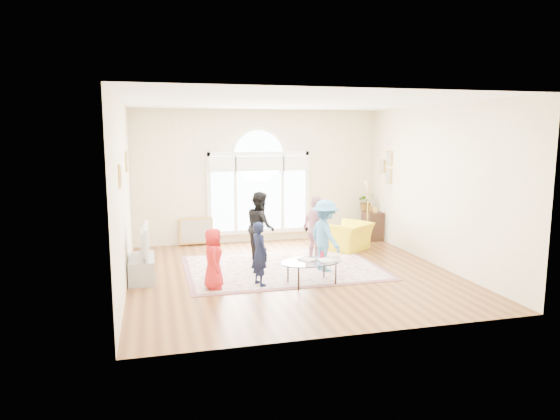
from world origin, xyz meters
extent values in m
plane|color=#593319|center=(0.00, 0.00, 0.00)|extent=(6.00, 6.00, 0.00)
plane|color=beige|center=(0.00, 3.00, 1.60)|extent=(6.00, 0.00, 6.00)
plane|color=beige|center=(0.00, -3.00, 1.60)|extent=(6.00, 0.00, 6.00)
plane|color=beige|center=(-3.00, 0.00, 1.60)|extent=(0.00, 6.00, 6.00)
plane|color=beige|center=(3.00, 0.00, 1.60)|extent=(0.00, 6.00, 6.00)
plane|color=white|center=(0.00, 0.00, 3.20)|extent=(6.00, 6.00, 0.00)
cube|color=white|center=(0.00, 2.96, 0.25)|extent=(2.50, 0.08, 0.10)
cube|color=white|center=(0.00, 2.96, 2.15)|extent=(2.50, 0.08, 0.10)
cube|color=white|center=(-1.22, 2.96, 1.20)|extent=(0.10, 0.08, 2.00)
cube|color=white|center=(1.22, 2.96, 1.20)|extent=(0.10, 0.08, 2.00)
cube|color=#C6E2FF|center=(-0.90, 2.96, 1.20)|extent=(0.55, 0.02, 1.80)
cube|color=#C6E2FF|center=(0.90, 2.96, 1.20)|extent=(0.55, 0.02, 1.80)
cube|color=#C6E2FF|center=(0.00, 2.96, 1.20)|extent=(1.10, 0.02, 1.80)
cylinder|color=#C6E2FF|center=(0.00, 2.96, 2.10)|extent=(1.20, 0.02, 1.20)
cube|color=white|center=(-0.59, 2.95, 1.20)|extent=(0.07, 0.04, 1.80)
cube|color=white|center=(0.59, 2.95, 1.20)|extent=(0.07, 0.04, 1.80)
cube|color=white|center=(-0.90, 2.88, 1.92)|extent=(0.65, 0.12, 0.35)
cube|color=white|center=(0.00, 2.88, 1.92)|extent=(1.20, 0.12, 0.35)
cube|color=white|center=(0.90, 2.88, 1.92)|extent=(0.65, 0.12, 0.35)
cube|color=tan|center=(-2.98, 1.30, 2.10)|extent=(0.03, 0.34, 0.40)
cube|color=#ADA38E|center=(-2.96, 1.30, 2.10)|extent=(0.01, 0.28, 0.34)
cube|color=tan|center=(-2.98, -0.90, 2.00)|extent=(0.03, 0.30, 0.36)
cube|color=#ADA38E|center=(-2.96, -0.90, 2.00)|extent=(0.01, 0.24, 0.30)
cube|color=tan|center=(2.98, 2.05, 2.05)|extent=(0.03, 0.28, 0.34)
cube|color=#ADA38E|center=(2.96, 2.05, 2.05)|extent=(0.01, 0.22, 0.28)
cube|color=tan|center=(2.98, 2.05, 1.62)|extent=(0.03, 0.28, 0.34)
cube|color=#ADA38E|center=(2.96, 2.05, 1.62)|extent=(0.01, 0.22, 0.28)
cube|color=tan|center=(2.98, 2.40, 1.84)|extent=(0.03, 0.26, 0.32)
cube|color=#ADA38E|center=(2.96, 2.40, 1.84)|extent=(0.01, 0.20, 0.26)
cube|color=beige|center=(-0.07, 0.45, 0.01)|extent=(3.60, 2.60, 0.02)
cube|color=#814D51|center=(-0.07, 0.45, 0.01)|extent=(3.80, 2.80, 0.01)
cube|color=#9A9DA2|center=(-2.75, 0.30, 0.21)|extent=(0.45, 1.00, 0.42)
imported|color=black|center=(-2.75, 0.30, 0.71)|extent=(0.13, 1.01, 0.58)
cube|color=#58BCD6|center=(-2.66, 0.30, 0.71)|extent=(0.02, 0.83, 0.47)
ellipsoid|color=silver|center=(0.16, -0.72, 0.41)|extent=(1.26, 0.93, 0.02)
cylinder|color=black|center=(0.48, -0.45, 0.20)|extent=(0.03, 0.03, 0.40)
cylinder|color=black|center=(-0.24, -0.58, 0.20)|extent=(0.03, 0.03, 0.40)
cylinder|color=black|center=(0.56, -0.86, 0.20)|extent=(0.03, 0.03, 0.40)
cylinder|color=black|center=(-0.16, -0.99, 0.20)|extent=(0.03, 0.03, 0.40)
imported|color=#B2A58C|center=(0.00, -0.70, 0.43)|extent=(0.33, 0.36, 0.03)
imported|color=#B2A58C|center=(0.28, -0.78, 0.43)|extent=(0.21, 0.29, 0.02)
cylinder|color=red|center=(0.40, -0.57, 0.48)|extent=(0.07, 0.07, 0.12)
imported|color=#DBC10C|center=(1.77, 1.55, 0.31)|extent=(1.28, 1.25, 0.63)
cube|color=black|center=(2.78, 2.44, 0.35)|extent=(0.40, 0.50, 0.70)
cylinder|color=black|center=(2.50, 2.13, 0.01)|extent=(0.20, 0.20, 0.02)
cylinder|color=gold|center=(2.50, 2.13, 0.68)|extent=(0.02, 0.02, 1.35)
cone|color=#CCB284|center=(2.50, 2.13, 1.40)|extent=(0.28, 0.28, 0.22)
cylinder|color=white|center=(2.70, 2.70, 0.35)|extent=(0.20, 0.20, 0.70)
imported|color=#33722D|center=(2.70, 2.70, 0.93)|extent=(0.45, 0.40, 0.46)
cube|color=tan|center=(-1.55, 2.90, 0.00)|extent=(0.80, 0.14, 0.62)
imported|color=red|center=(-1.55, -0.60, 0.54)|extent=(0.37, 0.54, 1.04)
imported|color=black|center=(-0.75, -0.60, 0.58)|extent=(0.38, 0.47, 1.12)
imported|color=black|center=(-0.38, 1.08, 0.74)|extent=(0.56, 0.71, 1.44)
imported|color=#D4939E|center=(0.64, 0.50, 0.72)|extent=(0.56, 0.88, 1.40)
imported|color=#4A8FC3|center=(0.66, 0.01, 0.71)|extent=(0.67, 0.97, 1.37)
camera|label=1|loc=(-2.50, -8.83, 2.65)|focal=32.00mm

